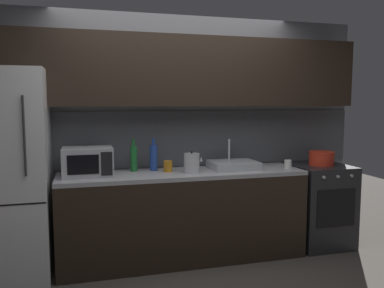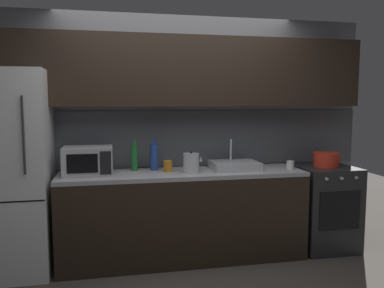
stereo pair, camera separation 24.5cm
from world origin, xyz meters
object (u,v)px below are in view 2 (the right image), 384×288
refrigerator (12,173)px  cooking_pot (326,159)px  kettle (191,163)px  mug_amber (168,166)px  oven_range (324,207)px  wine_bottle_blue (154,157)px  wine_bottle_green (134,157)px  mug_white (290,165)px  microwave (88,161)px

refrigerator → cooking_pot: size_ratio=6.86×
kettle → mug_amber: bearing=152.3°
oven_range → wine_bottle_blue: bearing=175.3°
wine_bottle_blue → wine_bottle_green: (-0.20, 0.01, -0.00)m
refrigerator → mug_white: 2.71m
mug_white → mug_amber: mug_amber is taller
refrigerator → microwave: refrigerator is taller
oven_range → kettle: (-1.49, -0.07, 0.55)m
microwave → mug_amber: (0.77, 0.02, -0.08)m
kettle → wine_bottle_blue: wine_bottle_blue is taller
wine_bottle_blue → mug_white: 1.40m
microwave → mug_white: microwave is taller
kettle → mug_white: 1.04m
cooking_pot → oven_range: bearing=-168.2°
mug_white → mug_amber: (-1.26, 0.13, 0.01)m
refrigerator → wine_bottle_blue: bearing=6.5°
refrigerator → cooking_pot: (3.17, 0.00, 0.03)m
wine_bottle_blue → oven_range: bearing=-4.7°
wine_bottle_green → kettle: bearing=-23.7°
mug_amber → cooking_pot: (1.72, -0.04, 0.02)m
wine_bottle_blue → kettle: bearing=-33.3°
microwave → mug_amber: 0.78m
microwave → refrigerator: bearing=-178.4°
oven_range → wine_bottle_green: (-2.03, 0.16, 0.58)m
wine_bottle_blue → mug_amber: size_ratio=3.02×
mug_white → cooking_pot: bearing=11.4°
cooking_pot → wine_bottle_green: bearing=175.4°
wine_bottle_green → cooking_pot: size_ratio=1.18×
kettle → wine_bottle_green: 0.59m
microwave → wine_bottle_green: 0.47m
microwave → mug_white: bearing=-3.2°
oven_range → refrigerator: bearing=180.0°
refrigerator → mug_white: (2.71, -0.09, 0.00)m
refrigerator → kettle: bearing=-2.5°
microwave → wine_bottle_blue: size_ratio=1.39×
oven_range → wine_bottle_blue: 1.93m
mug_white → microwave: bearing=176.8°
microwave → mug_white: size_ratio=5.23×
wine_bottle_blue → mug_white: wine_bottle_blue is taller
mug_white → mug_amber: size_ratio=0.80×
oven_range → wine_bottle_blue: wine_bottle_blue is taller
wine_bottle_green → mug_white: (1.58, -0.26, -0.09)m
mug_white → cooking_pot: size_ratio=0.32×
refrigerator → wine_bottle_green: (1.13, 0.16, 0.09)m
refrigerator → wine_bottle_green: bearing=8.2°
mug_amber → wine_bottle_green: bearing=159.2°
kettle → wine_bottle_blue: bearing=146.7°
mug_amber → cooking_pot: size_ratio=0.40×
oven_range → mug_amber: mug_amber is taller
refrigerator → mug_white: size_ratio=21.41×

